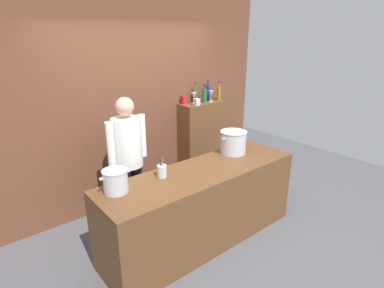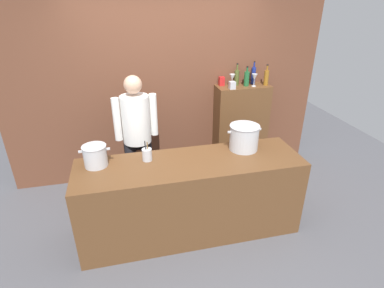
% 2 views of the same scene
% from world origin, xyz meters
% --- Properties ---
extents(ground_plane, '(8.00, 8.00, 0.00)m').
position_xyz_m(ground_plane, '(0.00, 0.00, 0.00)').
color(ground_plane, '#4C4C51').
extents(brick_back_panel, '(4.40, 0.10, 3.00)m').
position_xyz_m(brick_back_panel, '(0.00, 1.40, 1.50)').
color(brick_back_panel, brown).
rests_on(brick_back_panel, ground_plane).
extents(prep_counter, '(2.40, 0.70, 0.90)m').
position_xyz_m(prep_counter, '(0.00, 0.00, 0.45)').
color(prep_counter, brown).
rests_on(prep_counter, ground_plane).
extents(bar_cabinet, '(0.76, 0.32, 1.33)m').
position_xyz_m(bar_cabinet, '(1.04, 1.19, 0.66)').
color(bar_cabinet, brown).
rests_on(bar_cabinet, ground_plane).
extents(chef, '(0.53, 0.38, 1.66)m').
position_xyz_m(chef, '(-0.50, 0.76, 0.96)').
color(chef, black).
rests_on(chef, ground_plane).
extents(stockpot_large, '(0.39, 0.33, 0.28)m').
position_xyz_m(stockpot_large, '(0.65, 0.16, 1.04)').
color(stockpot_large, '#B7BABF').
rests_on(stockpot_large, prep_counter).
extents(stockpot_small, '(0.31, 0.24, 0.22)m').
position_xyz_m(stockpot_small, '(-0.95, 0.15, 1.01)').
color(stockpot_small, '#B7BABF').
rests_on(stockpot_small, prep_counter).
extents(utensil_crock, '(0.10, 0.10, 0.22)m').
position_xyz_m(utensil_crock, '(-0.43, 0.14, 0.97)').
color(utensil_crock, '#B7BABF').
rests_on(utensil_crock, prep_counter).
extents(wine_bottle_green, '(0.07, 0.07, 0.27)m').
position_xyz_m(wine_bottle_green, '(1.07, 1.18, 1.43)').
color(wine_bottle_green, '#1E592D').
rests_on(wine_bottle_green, bar_cabinet).
extents(wine_bottle_olive, '(0.07, 0.07, 0.30)m').
position_xyz_m(wine_bottle_olive, '(0.95, 1.25, 1.44)').
color(wine_bottle_olive, '#475123').
rests_on(wine_bottle_olive, bar_cabinet).
extents(wine_bottle_cobalt, '(0.06, 0.06, 0.32)m').
position_xyz_m(wine_bottle_cobalt, '(1.20, 1.25, 1.45)').
color(wine_bottle_cobalt, navy).
rests_on(wine_bottle_cobalt, bar_cabinet).
extents(wine_bottle_amber, '(0.07, 0.07, 0.29)m').
position_xyz_m(wine_bottle_amber, '(1.36, 1.16, 1.44)').
color(wine_bottle_amber, '#8C5919').
rests_on(wine_bottle_amber, bar_cabinet).
extents(wine_glass_short, '(0.08, 0.08, 0.17)m').
position_xyz_m(wine_glass_short, '(0.87, 1.19, 1.45)').
color(wine_glass_short, silver).
rests_on(wine_glass_short, bar_cabinet).
extents(wine_glass_tall, '(0.08, 0.08, 0.17)m').
position_xyz_m(wine_glass_tall, '(1.17, 1.14, 1.45)').
color(wine_glass_tall, silver).
rests_on(wine_glass_tall, bar_cabinet).
extents(spice_tin_silver, '(0.08, 0.08, 0.10)m').
position_xyz_m(spice_tin_silver, '(0.83, 1.08, 1.38)').
color(spice_tin_silver, '#B2B2B7').
rests_on(spice_tin_silver, bar_cabinet).
extents(spice_tin_red, '(0.07, 0.07, 0.12)m').
position_xyz_m(spice_tin_red, '(0.74, 1.28, 1.39)').
color(spice_tin_red, red).
rests_on(spice_tin_red, bar_cabinet).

